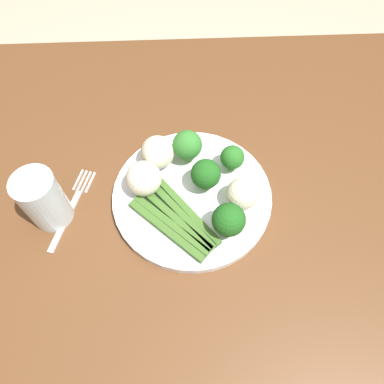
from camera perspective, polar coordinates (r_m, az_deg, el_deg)
The scene contains 13 objects.
ground_plane at distance 1.37m, azimuth 1.02°, elevation -16.82°, with size 6.00×6.00×0.02m, color #B7A88E.
dining_table at distance 0.73m, azimuth 1.82°, elevation -4.23°, with size 1.30×0.86×0.77m.
plate at distance 0.62m, azimuth 0.00°, elevation -0.59°, with size 0.28×0.28×0.01m, color white.
asparagus_bundle at distance 0.58m, azimuth -2.55°, elevation -4.60°, with size 0.15×0.16×0.01m.
broccoli_back_right at distance 0.63m, azimuth -0.77°, elevation 7.60°, with size 0.05×0.05×0.07m.
broccoli_left at distance 0.62m, azimuth 6.57°, elevation 5.58°, with size 0.04×0.04×0.05m.
broccoli_front_left at distance 0.59m, azimuth 2.29°, elevation 2.99°, with size 0.05×0.05×0.06m.
broccoli_back at distance 0.55m, azimuth 5.99°, elevation -4.58°, with size 0.05×0.05×0.07m.
cauliflower_edge at distance 0.59m, azimuth 8.14°, elevation -0.33°, with size 0.05×0.05×0.05m, color beige.
cauliflower_front at distance 0.63m, azimuth -5.63°, elevation 6.47°, with size 0.06×0.06×0.06m, color beige.
cauliflower_outer_edge at distance 0.60m, azimuth -7.87°, elevation 2.15°, with size 0.06×0.06×0.06m, color silver.
fork at distance 0.65m, azimuth -19.02°, elevation -2.45°, with size 0.06×0.16×0.00m.
water_glass at distance 0.61m, azimuth -23.03°, elevation -1.18°, with size 0.07×0.07×0.11m, color silver.
Camera 1 is at (-0.04, -0.33, 1.32)m, focal length 32.75 mm.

